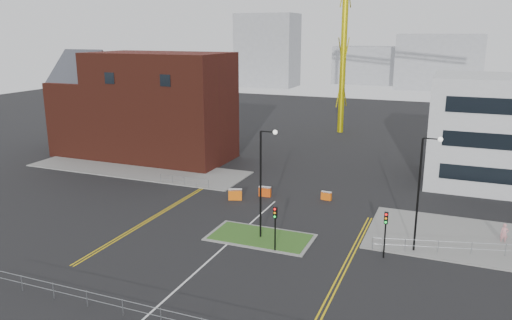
# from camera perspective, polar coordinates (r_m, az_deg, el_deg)

# --- Properties ---
(ground) EXTENTS (200.00, 200.00, 0.00)m
(ground) POSITION_cam_1_polar(r_m,az_deg,el_deg) (36.06, -7.34, -12.99)
(ground) COLOR black
(ground) RESTS_ON ground
(pavement_left) EXTENTS (28.00, 8.00, 0.12)m
(pavement_left) POSITION_cam_1_polar(r_m,az_deg,el_deg) (63.60, -13.41, -0.99)
(pavement_left) COLOR slate
(pavement_left) RESTS_ON ground
(island_kerb) EXTENTS (8.60, 4.60, 0.08)m
(island_kerb) POSITION_cam_1_polar(r_m,az_deg,el_deg) (41.79, 0.52, -8.82)
(island_kerb) COLOR slate
(island_kerb) RESTS_ON ground
(grass_island) EXTENTS (8.00, 4.00, 0.12)m
(grass_island) POSITION_cam_1_polar(r_m,az_deg,el_deg) (41.78, 0.52, -8.80)
(grass_island) COLOR #28511B
(grass_island) RESTS_ON ground
(brick_building) EXTENTS (24.20, 10.07, 14.24)m
(brick_building) POSITION_cam_1_polar(r_m,az_deg,el_deg) (68.73, -12.89, 5.96)
(brick_building) COLOR #4D1D13
(brick_building) RESTS_ON ground
(streetlamp_island) EXTENTS (1.46, 0.36, 9.18)m
(streetlamp_island) POSITION_cam_1_polar(r_m,az_deg,el_deg) (39.89, 0.82, -1.76)
(streetlamp_island) COLOR black
(streetlamp_island) RESTS_ON ground
(streetlamp_right_near) EXTENTS (1.46, 0.36, 9.18)m
(streetlamp_right_near) POSITION_cam_1_polar(r_m,az_deg,el_deg) (39.36, 18.45, -2.75)
(streetlamp_right_near) COLOR black
(streetlamp_right_near) RESTS_ON ground
(traffic_light_island) EXTENTS (0.28, 0.33, 3.65)m
(traffic_light_island) POSITION_cam_1_polar(r_m,az_deg,el_deg) (38.43, 2.20, -6.90)
(traffic_light_island) COLOR black
(traffic_light_island) RESTS_ON ground
(traffic_light_right) EXTENTS (0.28, 0.33, 3.65)m
(traffic_light_right) POSITION_cam_1_polar(r_m,az_deg,el_deg) (38.55, 14.59, -7.31)
(traffic_light_right) COLOR black
(traffic_light_right) RESTS_ON ground
(railing_front) EXTENTS (24.05, 0.05, 1.10)m
(railing_front) POSITION_cam_1_polar(r_m,az_deg,el_deg) (31.28, -12.98, -16.21)
(railing_front) COLOR gray
(railing_front) RESTS_ON ground
(railing_left) EXTENTS (6.05, 0.05, 1.10)m
(railing_left) POSITION_cam_1_polar(r_m,az_deg,el_deg) (55.43, -8.22, -2.27)
(railing_left) COLOR gray
(railing_left) RESTS_ON ground
(railing_right) EXTENTS (19.05, 5.05, 1.10)m
(railing_right) POSITION_cam_1_polar(r_m,az_deg,el_deg) (42.49, 26.66, -8.96)
(railing_right) COLOR gray
(railing_right) RESTS_ON ground
(centre_line) EXTENTS (0.15, 30.00, 0.01)m
(centre_line) POSITION_cam_1_polar(r_m,az_deg,el_deg) (37.62, -5.82, -11.72)
(centre_line) COLOR silver
(centre_line) RESTS_ON ground
(yellow_left_a) EXTENTS (0.12, 24.00, 0.01)m
(yellow_left_a) POSITION_cam_1_polar(r_m,az_deg,el_deg) (48.22, -10.90, -5.89)
(yellow_left_a) COLOR gold
(yellow_left_a) RESTS_ON ground
(yellow_left_b) EXTENTS (0.12, 24.00, 0.01)m
(yellow_left_b) POSITION_cam_1_polar(r_m,az_deg,el_deg) (48.06, -10.60, -5.95)
(yellow_left_b) COLOR gold
(yellow_left_b) RESTS_ON ground
(yellow_right_a) EXTENTS (0.12, 20.00, 0.01)m
(yellow_right_a) POSITION_cam_1_polar(r_m,az_deg,el_deg) (38.12, 10.13, -11.51)
(yellow_right_a) COLOR gold
(yellow_right_a) RESTS_ON ground
(yellow_right_b) EXTENTS (0.12, 20.00, 0.01)m
(yellow_right_b) POSITION_cam_1_polar(r_m,az_deg,el_deg) (38.07, 10.58, -11.57)
(yellow_right_b) COLOR gold
(yellow_right_b) RESTS_ON ground
(skyline_a) EXTENTS (18.00, 12.00, 22.00)m
(skyline_a) POSITION_cam_1_polar(r_m,az_deg,el_deg) (158.10, 1.32, 12.42)
(skyline_a) COLOR gray
(skyline_a) RESTS_ON ground
(skyline_b) EXTENTS (24.00, 12.00, 16.00)m
(skyline_b) POSITION_cam_1_polar(r_m,az_deg,el_deg) (158.06, 20.19, 10.47)
(skyline_b) COLOR gray
(skyline_b) RESTS_ON ground
(skyline_d) EXTENTS (30.00, 12.00, 12.00)m
(skyline_d) POSITION_cam_1_polar(r_m,az_deg,el_deg) (169.76, 14.12, 10.44)
(skyline_d) COLOR gray
(skyline_d) RESTS_ON ground
(pedestrian) EXTENTS (0.64, 0.45, 1.67)m
(pedestrian) POSITION_cam_1_polar(r_m,az_deg,el_deg) (45.11, 26.50, -7.53)
(pedestrian) COLOR #CF868A
(pedestrian) RESTS_ON ground
(barrier_left) EXTENTS (1.43, 0.91, 1.14)m
(barrier_left) POSITION_cam_1_polar(r_m,az_deg,el_deg) (50.64, -2.40, -3.90)
(barrier_left) COLOR orange
(barrier_left) RESTS_ON ground
(barrier_mid) EXTENTS (1.28, 0.51, 1.05)m
(barrier_mid) POSITION_cam_1_polar(r_m,az_deg,el_deg) (51.67, 1.03, -3.57)
(barrier_mid) COLOR #DA470C
(barrier_mid) RESTS_ON ground
(barrier_right) EXTENTS (1.08, 0.45, 0.88)m
(barrier_right) POSITION_cam_1_polar(r_m,az_deg,el_deg) (51.12, 8.04, -4.02)
(barrier_right) COLOR #EC5F0D
(barrier_right) RESTS_ON ground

